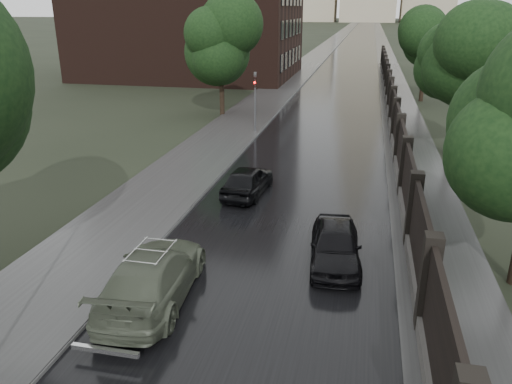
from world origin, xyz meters
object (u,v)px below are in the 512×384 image
object	(u,v)px
tree_right_b	(461,66)
car_right_near	(335,245)
tree_right_c	(427,43)
hatchback_left	(248,180)
tree_left_far	(221,45)
traffic_light	(255,97)
volga_sedan	(153,276)

from	to	relation	value
tree_right_b	car_right_near	world-z (taller)	tree_right_b
tree_right_c	hatchback_left	xyz separation A→B (m)	(-9.63, -26.31, -4.28)
tree_left_far	tree_right_c	xyz separation A→B (m)	(15.50, 10.00, -0.29)
tree_left_far	tree_right_c	bearing A→B (deg)	32.83
traffic_light	tree_right_c	bearing A→B (deg)	51.82
tree_right_c	tree_right_b	bearing A→B (deg)	-90.00
hatchback_left	car_right_near	size ratio (longest dim) A/B	0.99
tree_right_b	car_right_near	xyz separation A→B (m)	(-5.39, -13.93, -4.28)
tree_left_far	hatchback_left	xyz separation A→B (m)	(5.87, -16.31, -4.58)
tree_left_far	car_right_near	distance (m)	24.57
tree_right_b	hatchback_left	bearing A→B (deg)	-139.21
traffic_light	volga_sedan	size ratio (longest dim) A/B	0.77
tree_right_c	car_right_near	distance (m)	32.66
tree_right_c	car_right_near	bearing A→B (deg)	-99.59
traffic_light	car_right_near	bearing A→B (deg)	-69.27
tree_right_b	tree_right_c	bearing A→B (deg)	90.00
tree_right_c	volga_sedan	bearing A→B (deg)	-106.31
tree_right_b	tree_right_c	xyz separation A→B (m)	(0.00, 18.00, 0.00)
tree_right_c	volga_sedan	world-z (taller)	tree_right_c
volga_sedan	tree_right_b	bearing A→B (deg)	-125.44
tree_right_b	hatchback_left	distance (m)	13.43
tree_left_far	car_right_near	xyz separation A→B (m)	(10.11, -21.93, -4.57)
tree_left_far	tree_right_c	distance (m)	18.45
tree_right_b	traffic_light	bearing A→B (deg)	165.76
traffic_light	tree_left_far	bearing A→B (deg)	126.47
car_right_near	hatchback_left	bearing A→B (deg)	122.01
tree_right_b	hatchback_left	xyz separation A→B (m)	(-9.63, -8.31, -4.28)
traffic_light	car_right_near	world-z (taller)	traffic_light
tree_left_far	hatchback_left	size ratio (longest dim) A/B	1.89
volga_sedan	car_right_near	size ratio (longest dim) A/B	1.31
traffic_light	hatchback_left	size ratio (longest dim) A/B	1.02
hatchback_left	tree_right_b	bearing A→B (deg)	-134.89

